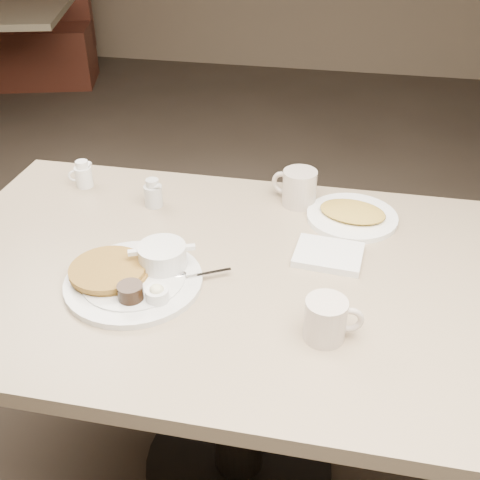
% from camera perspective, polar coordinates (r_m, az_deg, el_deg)
% --- Properties ---
extents(diner_table, '(1.50, 0.90, 0.75)m').
position_cam_1_polar(diner_table, '(1.47, -0.16, -8.26)').
color(diner_table, tan).
rests_on(diner_table, ground).
extents(main_plate, '(0.41, 0.40, 0.07)m').
position_cam_1_polar(main_plate, '(1.33, -10.20, -3.25)').
color(main_plate, silver).
rests_on(main_plate, diner_table).
extents(coffee_mug_near, '(0.13, 0.10, 0.09)m').
position_cam_1_polar(coffee_mug_near, '(1.17, 8.54, -7.68)').
color(coffee_mug_near, beige).
rests_on(coffee_mug_near, diner_table).
extents(napkin, '(0.17, 0.14, 0.02)m').
position_cam_1_polar(napkin, '(1.41, 8.69, -1.44)').
color(napkin, silver).
rests_on(napkin, diner_table).
extents(coffee_mug_far, '(0.14, 0.12, 0.10)m').
position_cam_1_polar(coffee_mug_far, '(1.60, 5.74, 5.15)').
color(coffee_mug_far, beige).
rests_on(coffee_mug_far, diner_table).
extents(creamer_left, '(0.07, 0.05, 0.08)m').
position_cam_1_polar(creamer_left, '(1.75, -15.15, 6.20)').
color(creamer_left, white).
rests_on(creamer_left, diner_table).
extents(creamer_right, '(0.07, 0.06, 0.08)m').
position_cam_1_polar(creamer_right, '(1.61, -8.54, 4.52)').
color(creamer_right, beige).
rests_on(creamer_right, diner_table).
extents(hash_plate, '(0.29, 0.29, 0.04)m').
position_cam_1_polar(hash_plate, '(1.57, 10.97, 2.41)').
color(hash_plate, white).
rests_on(hash_plate, diner_table).
extents(booth_back_left, '(1.69, 1.84, 1.12)m').
position_cam_1_polar(booth_back_left, '(5.13, -22.28, 18.34)').
color(booth_back_left, '#5E2A1D').
rests_on(booth_back_left, ground).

